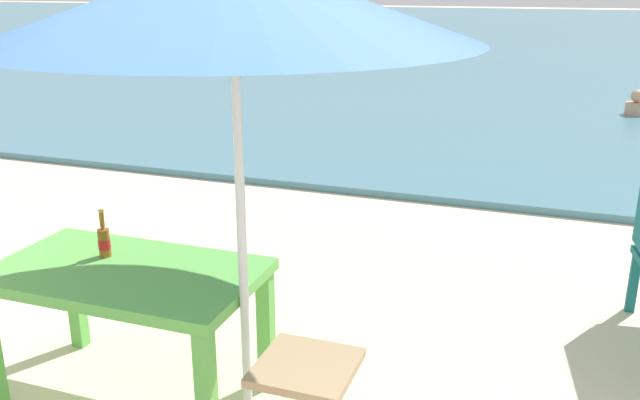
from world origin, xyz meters
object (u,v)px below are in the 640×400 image
at_px(picnic_table_green, 127,288).
at_px(beer_bottle_amber, 104,240).
at_px(swimmer_person, 636,105).
at_px(side_table_wood, 306,399).

bearing_deg(picnic_table_green, beer_bottle_amber, 151.48).
xyz_separation_m(beer_bottle_amber, swimmer_person, (3.47, 9.28, -0.61)).
bearing_deg(picnic_table_green, swimmer_person, 70.81).
bearing_deg(beer_bottle_amber, picnic_table_green, -28.52).
bearing_deg(beer_bottle_amber, side_table_wood, -13.70).
relative_size(beer_bottle_amber, side_table_wood, 0.49).
distance_m(picnic_table_green, beer_bottle_amber, 0.30).
bearing_deg(picnic_table_green, side_table_wood, -10.70).
bearing_deg(side_table_wood, picnic_table_green, 169.30).
xyz_separation_m(side_table_wood, swimmer_person, (2.18, 9.60, -0.11)).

